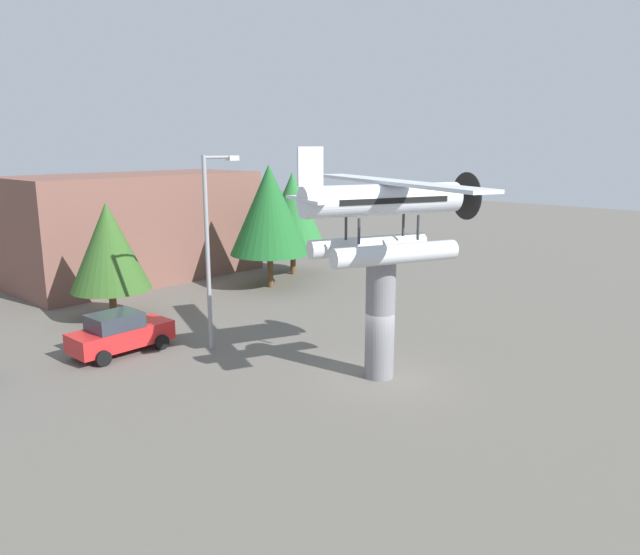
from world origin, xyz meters
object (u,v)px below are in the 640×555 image
car_mid_red (120,333)px  tree_center_back (269,210)px  storefront_building (138,227)px  streetlight_primary (211,239)px  tree_east (109,247)px  floatplane_monument (386,213)px  tree_far_east (293,209)px  display_pedestal (380,319)px

car_mid_red → tree_center_back: size_ratio=0.56×
car_mid_red → storefront_building: (8.61, 12.33, 2.50)m
streetlight_primary → tree_east: size_ratio=1.40×
floatplane_monument → tree_far_east: size_ratio=1.46×
tree_center_back → floatplane_monument: bearing=-117.8°
display_pedestal → floatplane_monument: 3.94m
display_pedestal → car_mid_red: size_ratio=1.08×
display_pedestal → floatplane_monument: bearing=-23.9°
streetlight_primary → tree_center_back: bearing=34.3°
streetlight_primary → tree_east: 7.38m
floatplane_monument → tree_center_back: (7.27, 13.78, -1.45)m
tree_east → tree_center_back: bearing=-4.7°
floatplane_monument → tree_center_back: bearing=86.1°
storefront_building → tree_center_back: 9.25m
display_pedestal → storefront_building: 22.30m
car_mid_red → tree_center_back: tree_center_back is taller
floatplane_monument → streetlight_primary: 7.79m
display_pedestal → tree_far_east: 19.09m
tree_center_back → tree_far_east: 4.05m
tree_far_east → floatplane_monument: bearing=-125.3°
display_pedestal → tree_far_east: size_ratio=0.66×
floatplane_monument → tree_center_back: floatplane_monument is taller
tree_far_east → streetlight_primary: bearing=-148.3°
storefront_building → tree_center_back: (3.91, -8.27, 1.37)m
tree_east → tree_center_back: 10.16m
display_pedestal → streetlight_primary: 7.96m
floatplane_monument → tree_east: floatplane_monument is taller
car_mid_red → tree_east: (2.45, 4.90, 2.80)m
floatplane_monument → car_mid_red: floatplane_monument is taller
display_pedestal → storefront_building: storefront_building is taller
floatplane_monument → tree_far_east: 19.02m
tree_center_back → tree_east: bearing=175.3°
storefront_building → floatplane_monument: bearing=-98.7°
storefront_building → display_pedestal: bearing=-99.0°
car_mid_red → streetlight_primary: size_ratio=0.51×
display_pedestal → streetlight_primary: bearing=105.7°
storefront_building → tree_center_back: size_ratio=2.07×
streetlight_primary → tree_east: (-0.63, 7.28, -1.05)m
streetlight_primary → storefront_building: 15.77m
floatplane_monument → storefront_building: size_ratio=0.65×
car_mid_red → tree_center_back: (12.53, 4.06, 3.88)m
tree_east → tree_far_east: (13.75, 0.83, 0.74)m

